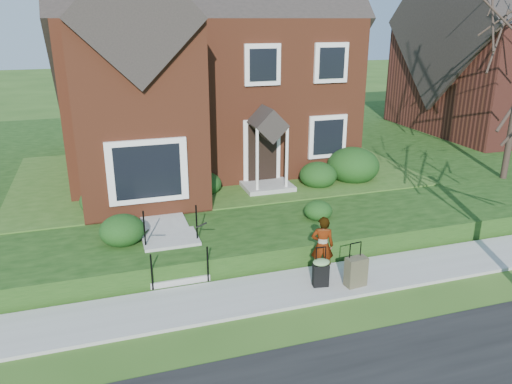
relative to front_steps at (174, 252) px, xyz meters
name	(u,v)px	position (x,y,z in m)	size (l,w,h in m)	color
ground	(294,289)	(2.50, -1.84, -0.47)	(120.00, 120.00, 0.00)	#2D5119
sidewalk	(294,288)	(2.50, -1.84, -0.43)	(60.00, 1.60, 0.08)	#9E9B93
terrace	(286,152)	(6.50, 9.06, -0.17)	(44.00, 20.00, 0.60)	#15340E
walkway	(157,204)	(0.00, 3.16, 0.16)	(1.20, 6.00, 0.06)	#9E9B93
main_house	(195,39)	(2.29, 7.76, 4.79)	(10.40, 10.20, 9.40)	brown
front_steps	(174,252)	(0.00, 0.00, 0.00)	(1.40, 2.02, 1.50)	#9E9B93
foundation_shrubs	(278,177)	(3.91, 3.12, 0.64)	(10.06, 4.40, 1.28)	#12330F
woman	(322,246)	(3.37, -1.47, 0.35)	(0.55, 0.36, 1.50)	#999999
suitcase_black	(321,271)	(3.10, -2.00, -0.02)	(0.45, 0.39, 0.97)	black
suitcase_olive	(356,272)	(3.89, -2.23, -0.04)	(0.52, 0.33, 1.07)	#4C4832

